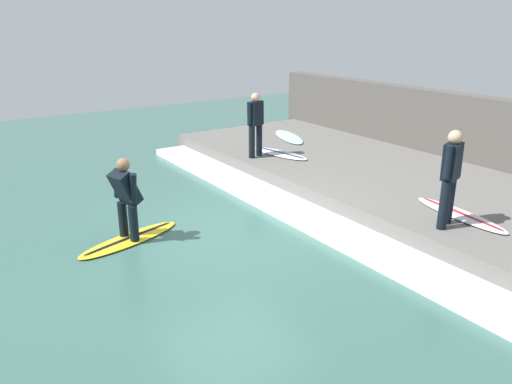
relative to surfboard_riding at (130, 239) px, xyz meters
name	(u,v)px	position (x,y,z in m)	size (l,w,h in m)	color
ground_plane	(230,234)	(1.61, -0.74, -0.03)	(28.00, 28.00, 0.00)	#386056
concrete_ledge	(390,183)	(5.81, -0.74, 0.18)	(4.40, 12.60, 0.43)	#66635E
back_wall	(461,135)	(8.26, -0.74, 0.97)	(0.50, 13.23, 1.99)	#544F49
wave_foam_crest	(298,212)	(3.18, -0.74, 0.05)	(0.85, 11.97, 0.16)	white
surfboard_riding	(130,239)	(0.00, 0.00, 0.00)	(2.10, 1.07, 0.07)	yellow
surfer_riding	(126,195)	(0.00, 0.00, 0.83)	(0.54, 0.64, 1.44)	black
surfer_waiting_near	(451,173)	(4.25, -3.28, 1.31)	(0.52, 0.35, 1.62)	black
surfboard_waiting_near	(460,214)	(4.85, -3.16, 0.43)	(0.71, 1.98, 0.07)	silver
surfer_waiting_far	(256,121)	(4.12, 2.16, 1.29)	(0.52, 0.32, 1.59)	black
surfboard_waiting_far	(280,153)	(4.75, 1.96, 0.43)	(0.83, 1.80, 0.07)	white
surfboard_spare	(289,137)	(6.09, 3.35, 0.43)	(1.20, 1.98, 0.06)	silver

